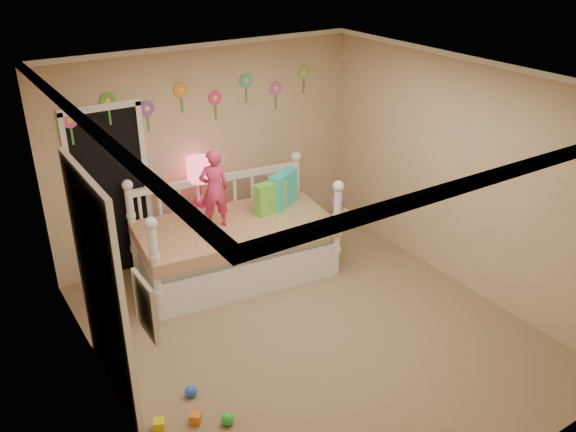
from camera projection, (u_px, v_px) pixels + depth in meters
floor at (311, 330)px, 6.21m from camera, size 4.00×4.50×0.01m
ceiling at (316, 81)px, 5.07m from camera, size 4.00×4.50×0.01m
back_wall at (208, 150)px, 7.34m from camera, size 4.00×0.01×2.60m
left_wall at (104, 279)px, 4.67m from camera, size 0.01×4.50×2.60m
right_wall at (462, 175)px, 6.61m from camera, size 0.01×4.50×2.60m
crown_molding at (316, 84)px, 5.09m from camera, size 4.00×4.50×0.06m
daybed at (234, 228)px, 6.97m from camera, size 2.39×1.48×1.23m
pillow_turquoise at (283, 189)px, 7.27m from camera, size 0.45×0.33×0.43m
pillow_lime at (270, 197)px, 7.12m from camera, size 0.42×0.20×0.38m
child at (214, 189)px, 6.66m from camera, size 0.37×0.28×0.92m
nightstand at (203, 231)px, 7.53m from camera, size 0.39×0.30×0.64m
table_lamp at (199, 175)px, 7.19m from camera, size 0.30×0.30×0.66m
closet_doorway at (111, 193)px, 6.84m from camera, size 0.90×0.04×2.07m
flower_decals at (199, 100)px, 7.01m from camera, size 3.40×0.02×0.50m
mirror_closet at (101, 287)px, 5.02m from camera, size 0.07×1.30×2.10m
wall_picture at (145, 307)px, 3.89m from camera, size 0.05×0.34×0.42m
hanging_bag at (338, 214)px, 7.00m from camera, size 0.20×0.16×0.36m
toy_scatter at (185, 415)px, 5.06m from camera, size 1.25×1.51×0.11m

